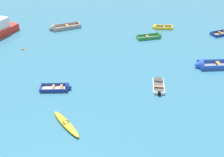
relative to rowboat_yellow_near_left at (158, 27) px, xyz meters
name	(u,v)px	position (x,y,z in m)	size (l,w,h in m)	color
rowboat_yellow_near_left	(158,27)	(0.00, 0.00, 0.00)	(2.90, 1.40, 0.95)	#4C4C51
rowboat_green_outer_right	(155,36)	(-0.22, -3.20, 0.03)	(3.38, 2.22, 0.95)	gray
rowboat_deep_blue_center	(63,88)	(-7.72, -16.45, 0.01)	(3.02, 1.60, 0.97)	beige
rowboat_blue_near_right	(207,65)	(5.48, -9.80, 0.08)	(4.56, 2.38, 1.29)	gray
rowboat_white_near_camera	(158,82)	(0.76, -13.83, -0.02)	(1.22, 2.92, 0.91)	#4C4C51
rowboat_grey_back_row_center	(58,28)	(-13.09, -2.83, 0.06)	(4.33, 3.55, 1.30)	#99754C
kayak_yellow_outer_left	(66,124)	(-5.82, -21.13, 0.02)	(3.08, 2.91, 0.35)	yellow
mooring_buoy_between_boats_left	(23,49)	(-14.94, -9.41, -0.15)	(0.32, 0.32, 0.32)	orange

